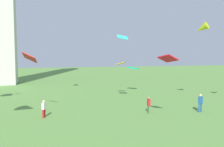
{
  "coord_description": "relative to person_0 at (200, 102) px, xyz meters",
  "views": [
    {
      "loc": [
        -6.57,
        -2.79,
        5.57
      ],
      "look_at": [
        -0.15,
        16.63,
        4.07
      ],
      "focal_mm": 36.46,
      "sensor_mm": 36.0,
      "label": 1
    }
  ],
  "objects": [
    {
      "name": "kite_flying_3",
      "position": [
        -5.57,
        -2.72,
        4.4
      ],
      "size": [
        1.16,
        1.55,
        0.69
      ],
      "rotation": [
        0.0,
        0.0,
        4.83
      ],
      "color": "red"
    },
    {
      "name": "kite_flying_1",
      "position": [
        -6.53,
        5.02,
        6.71
      ],
      "size": [
        1.32,
        0.88,
        0.65
      ],
      "rotation": [
        0.0,
        0.0,
        6.17
      ],
      "color": "#2BE4D8"
    },
    {
      "name": "kite_flying_0",
      "position": [
        -16.24,
        4.04,
        4.48
      ],
      "size": [
        1.36,
        1.45,
        1.1
      ],
      "rotation": [
        0.0,
        0.0,
        2.63
      ],
      "color": "red"
    },
    {
      "name": "person_1",
      "position": [
        -5.23,
        1.08,
        -0.1
      ],
      "size": [
        0.34,
        0.5,
        1.65
      ],
      "rotation": [
        0.0,
        0.0,
        4.47
      ],
      "color": "#51754C",
      "rests_on": "ground_plane"
    },
    {
      "name": "kite_flying_10",
      "position": [
        -1.35,
        13.88,
        2.81
      ],
      "size": [
        2.01,
        2.02,
        0.3
      ],
      "rotation": [
        0.0,
        0.0,
        5.49
      ],
      "color": "#09BA94"
    },
    {
      "name": "kite_flying_7",
      "position": [
        -4.64,
        10.57,
        3.65
      ],
      "size": [
        1.47,
        1.32,
        0.47
      ],
      "rotation": [
        0.0,
        0.0,
        2.63
      ],
      "color": "#C99D0E"
    },
    {
      "name": "kite_flying_9",
      "position": [
        3.34,
        4.09,
        7.98
      ],
      "size": [
        1.65,
        1.89,
        1.47
      ],
      "rotation": [
        0.0,
        0.0,
        3.67
      ],
      "color": "#B7BF19"
    },
    {
      "name": "person_0",
      "position": [
        0.0,
        0.0,
        0.0
      ],
      "size": [
        0.54,
        0.43,
        1.83
      ],
      "rotation": [
        0.0,
        0.0,
        3.51
      ],
      "color": "#235693",
      "rests_on": "ground_plane"
    },
    {
      "name": "person_2",
      "position": [
        -15.08,
        2.73,
        -0.12
      ],
      "size": [
        0.41,
        0.49,
        1.62
      ],
      "rotation": [
        0.0,
        0.0,
        4.25
      ],
      "color": "red",
      "rests_on": "ground_plane"
    }
  ]
}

